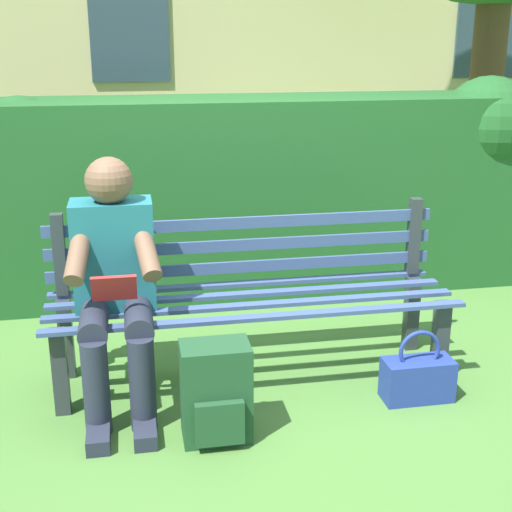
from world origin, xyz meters
TOP-DOWN VIEW (x-y plane):
  - ground at (0.00, 0.00)m, footprint 60.00×60.00m
  - park_bench at (0.00, -0.08)m, footprint 2.04×0.54m
  - person_seated at (0.67, 0.10)m, footprint 0.44×0.73m
  - hedge_backdrop at (-0.22, -1.39)m, footprint 5.68×0.80m
  - backpack at (0.26, 0.53)m, footprint 0.30×0.27m
  - handbag at (-0.75, 0.37)m, footprint 0.34×0.16m

SIDE VIEW (x-z plane):
  - ground at x=0.00m, z-range 0.00..0.00m
  - handbag at x=-0.75m, z-range -0.07..0.30m
  - backpack at x=0.26m, z-range 0.00..0.44m
  - park_bench at x=0.00m, z-range 0.02..0.88m
  - person_seated at x=0.67m, z-range 0.03..1.20m
  - hedge_backdrop at x=-0.22m, z-range -0.03..1.41m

